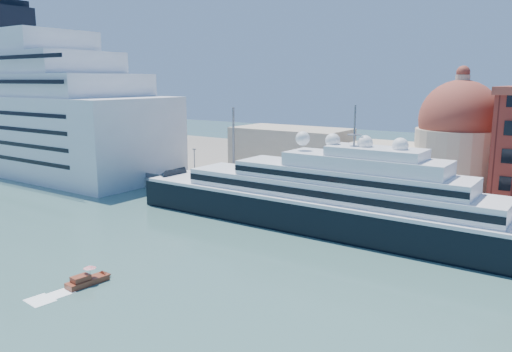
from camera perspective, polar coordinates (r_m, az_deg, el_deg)
The scene contains 9 objects.
ground at distance 77.26m, azimuth -5.60°, elevation -9.10°, with size 400.00×400.00×0.00m, color #396363.
quay at distance 103.95m, azimuth 6.62°, elevation -3.15°, with size 180.00×10.00×2.50m, color gray.
land at distance 140.72m, azimuth 14.56°, elevation 0.16°, with size 260.00×72.00×2.00m, color slate.
quay_fence at distance 99.67m, azimuth 5.42°, elevation -2.65°, with size 180.00×0.10×1.20m, color slate.
superyacht at distance 91.51m, azimuth 6.10°, elevation -2.98°, with size 87.27×12.10×26.08m.
service_barge at distance 132.10m, azimuth -19.37°, elevation -0.93°, with size 11.14×4.81×2.43m.
water_taxi at distance 70.23m, azimuth -18.82°, elevation -11.20°, with size 2.38×5.67×2.62m.
church at distance 120.98m, azimuth 14.75°, elevation 3.20°, with size 66.00×18.00×25.50m.
lamp_posts at distance 107.25m, azimuth 0.31°, elevation 2.04°, with size 120.80×2.40×18.00m.
Camera 1 is at (47.35, -55.07, 26.35)m, focal length 35.00 mm.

